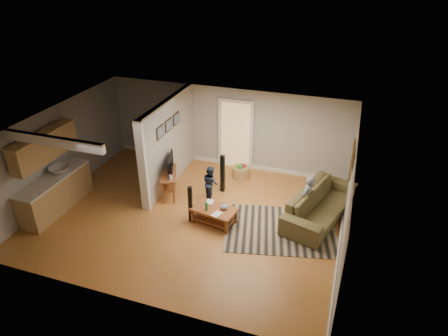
{
  "coord_description": "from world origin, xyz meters",
  "views": [
    {
      "loc": [
        3.51,
        -7.72,
        5.98
      ],
      "look_at": [
        0.65,
        0.78,
        1.1
      ],
      "focal_mm": 32.0,
      "sensor_mm": 36.0,
      "label": 1
    }
  ],
  "objects": [
    {
      "name": "tv_console",
      "position": [
        -0.94,
        0.77,
        0.62
      ],
      "size": [
        0.81,
        1.16,
        0.94
      ],
      "rotation": [
        0.0,
        0.0,
        0.41
      ],
      "color": "maroon",
      "rests_on": "ground"
    },
    {
      "name": "ground",
      "position": [
        0.0,
        0.0,
        0.0
      ],
      "size": [
        7.5,
        7.5,
        0.0
      ],
      "primitive_type": "plane",
      "color": "#9C6927",
      "rests_on": "ground"
    },
    {
      "name": "coffee_table",
      "position": [
        0.7,
        -0.09,
        0.33
      ],
      "size": [
        1.17,
        0.8,
        0.64
      ],
      "rotation": [
        0.0,
        0.0,
        -0.17
      ],
      "color": "maroon",
      "rests_on": "ground"
    },
    {
      "name": "sofa",
      "position": [
        3.15,
        0.99,
        0.0
      ],
      "size": [
        1.74,
        2.8,
        0.76
      ],
      "primitive_type": "imported",
      "rotation": [
        0.0,
        0.0,
        1.28
      ],
      "color": "#413420",
      "rests_on": "ground"
    },
    {
      "name": "toddler",
      "position": [
        0.22,
        0.92,
        0.0
      ],
      "size": [
        0.6,
        0.6,
        0.99
      ],
      "primitive_type": "imported",
      "rotation": [
        0.0,
        0.0,
        2.36
      ],
      "color": "#1D273E",
      "rests_on": "ground"
    },
    {
      "name": "room_shell",
      "position": [
        -1.07,
        0.43,
        1.46
      ],
      "size": [
        7.54,
        6.02,
        2.52
      ],
      "color": "#A2A09B",
      "rests_on": "ground"
    },
    {
      "name": "child",
      "position": [
        2.81,
        0.82,
        0.0
      ],
      "size": [
        0.42,
        0.52,
        1.21
      ],
      "primitive_type": "imported",
      "rotation": [
        0.0,
        0.0,
        -1.92
      ],
      "color": "gray",
      "rests_on": "ground"
    },
    {
      "name": "speaker_left",
      "position": [
        0.1,
        -0.2,
        0.49
      ],
      "size": [
        0.12,
        0.12,
        0.98
      ],
      "primitive_type": "cube",
      "rotation": [
        0.0,
        0.0,
        0.21
      ],
      "color": "black",
      "rests_on": "ground"
    },
    {
      "name": "speaker_right",
      "position": [
        0.4,
        1.4,
        0.56
      ],
      "size": [
        0.11,
        0.11,
        1.12
      ],
      "primitive_type": "cube",
      "rotation": [
        0.0,
        0.0,
        -0.02
      ],
      "color": "black",
      "rests_on": "ground"
    },
    {
      "name": "area_rug",
      "position": [
        2.32,
        0.15,
        0.01
      ],
      "size": [
        3.06,
        2.52,
        0.01
      ],
      "primitive_type": "cube",
      "rotation": [
        0.0,
        0.0,
        0.23
      ],
      "color": "black",
      "rests_on": "ground"
    },
    {
      "name": "toy_basket",
      "position": [
        0.66,
        2.32,
        0.19
      ],
      "size": [
        0.52,
        0.52,
        0.47
      ],
      "color": "#A07C45",
      "rests_on": "ground"
    }
  ]
}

